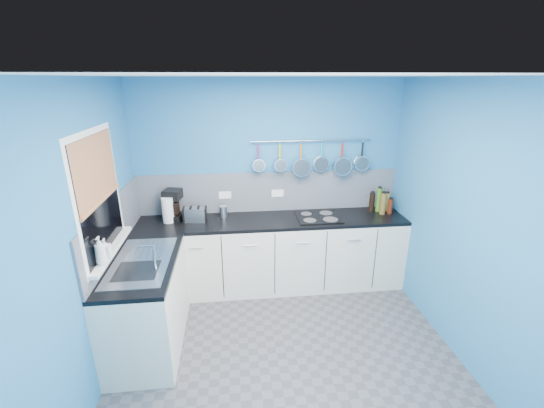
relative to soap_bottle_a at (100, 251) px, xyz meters
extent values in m
cube|color=#47474C|center=(1.53, -0.01, -1.18)|extent=(3.20, 3.00, 0.02)
cube|color=white|center=(1.53, -0.01, 1.34)|extent=(3.20, 3.00, 0.02)
cube|color=teal|center=(1.53, 1.50, 0.08)|extent=(3.20, 0.02, 2.50)
cube|color=teal|center=(1.53, -1.52, 0.08)|extent=(3.20, 0.02, 2.50)
cube|color=teal|center=(-0.08, -0.01, 0.08)|extent=(0.02, 3.00, 2.50)
cube|color=teal|center=(3.14, -0.01, 0.08)|extent=(0.02, 3.00, 2.50)
cube|color=gray|center=(1.53, 1.48, -0.02)|extent=(3.20, 0.02, 0.50)
cube|color=gray|center=(-0.06, 0.59, -0.02)|extent=(0.02, 1.80, 0.50)
cube|color=beige|center=(1.53, 1.19, -0.74)|extent=(3.20, 0.60, 0.86)
cube|color=black|center=(1.53, 1.19, -0.29)|extent=(3.20, 0.60, 0.04)
cube|color=beige|center=(0.23, 0.29, -0.74)|extent=(0.60, 1.20, 0.86)
cube|color=black|center=(0.23, 0.29, -0.29)|extent=(0.60, 1.20, 0.04)
cube|color=white|center=(-0.05, 0.29, 0.38)|extent=(0.01, 1.00, 1.10)
cube|color=black|center=(-0.04, 0.29, 0.38)|extent=(0.01, 0.90, 1.00)
cube|color=#A16846|center=(-0.03, 0.29, 0.61)|extent=(0.01, 0.90, 0.55)
cube|color=white|center=(-0.02, 0.29, -0.13)|extent=(0.10, 0.98, 0.03)
cube|color=silver|center=(0.23, 0.29, -0.27)|extent=(0.50, 0.95, 0.01)
cube|color=white|center=(0.98, 1.46, -0.04)|extent=(0.15, 0.01, 0.09)
cube|color=white|center=(1.63, 1.46, -0.04)|extent=(0.15, 0.01, 0.09)
cylinder|color=silver|center=(2.03, 1.44, 0.61)|extent=(1.45, 0.02, 0.02)
imported|color=white|center=(0.00, 0.00, 0.00)|extent=(0.09, 0.09, 0.24)
imported|color=white|center=(0.00, 0.11, -0.03)|extent=(0.08, 0.08, 0.17)
cylinder|color=white|center=(0.33, 1.23, -0.12)|extent=(0.16, 0.16, 0.29)
cube|color=silver|center=(0.63, 1.23, -0.19)|extent=(0.27, 0.18, 0.16)
cylinder|color=silver|center=(0.95, 1.32, -0.20)|extent=(0.12, 0.12, 0.14)
cube|color=black|center=(2.09, 1.17, -0.26)|extent=(0.51, 0.45, 0.01)
cylinder|color=olive|center=(2.99, 1.30, -0.15)|extent=(0.06, 0.06, 0.23)
cylinder|color=#3F721E|center=(2.89, 1.31, -0.12)|extent=(0.06, 0.06, 0.30)
cylinder|color=black|center=(2.80, 1.30, -0.15)|extent=(0.07, 0.07, 0.24)
cylinder|color=#4C190C|center=(3.00, 1.21, -0.18)|extent=(0.06, 0.06, 0.19)
cylinder|color=brown|center=(2.90, 1.20, -0.14)|extent=(0.07, 0.07, 0.27)
camera|label=1|loc=(1.10, -2.70, 1.31)|focal=23.41mm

